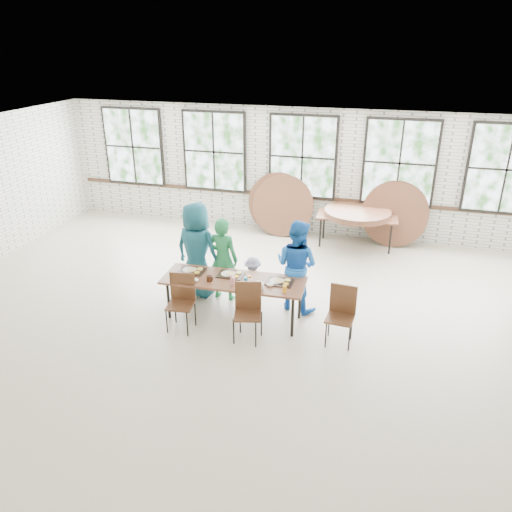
{
  "coord_description": "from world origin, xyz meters",
  "views": [
    {
      "loc": [
        2.1,
        -7.05,
        4.47
      ],
      "look_at": [
        0.0,
        0.4,
        1.05
      ],
      "focal_mm": 35.0,
      "sensor_mm": 36.0,
      "label": 1
    }
  ],
  "objects_px": {
    "dining_table": "(234,282)",
    "chair_near_right": "(248,306)",
    "chair_near_left": "(182,297)",
    "storage_table": "(357,218)"
  },
  "relations": [
    {
      "from": "chair_near_right",
      "to": "storage_table",
      "type": "xyz_separation_m",
      "value": [
        1.3,
        4.34,
        0.13
      ]
    },
    {
      "from": "dining_table",
      "to": "chair_near_right",
      "type": "bearing_deg",
      "value": -53.64
    },
    {
      "from": "storage_table",
      "to": "chair_near_left",
      "type": "bearing_deg",
      "value": -121.63
    },
    {
      "from": "dining_table",
      "to": "storage_table",
      "type": "height_order",
      "value": "same"
    },
    {
      "from": "chair_near_left",
      "to": "chair_near_right",
      "type": "relative_size",
      "value": 1.0
    },
    {
      "from": "chair_near_left",
      "to": "storage_table",
      "type": "height_order",
      "value": "chair_near_left"
    },
    {
      "from": "chair_near_right",
      "to": "storage_table",
      "type": "distance_m",
      "value": 4.53
    },
    {
      "from": "dining_table",
      "to": "chair_near_right",
      "type": "distance_m",
      "value": 0.65
    },
    {
      "from": "dining_table",
      "to": "storage_table",
      "type": "distance_m",
      "value": 4.2
    },
    {
      "from": "dining_table",
      "to": "chair_near_right",
      "type": "height_order",
      "value": "chair_near_right"
    }
  ]
}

